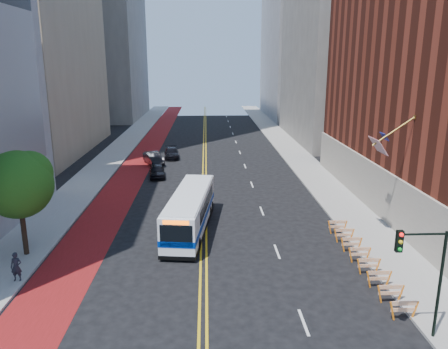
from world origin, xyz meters
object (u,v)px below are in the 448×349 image
car_c (171,153)px  pedestrian (16,267)px  car_b (153,158)px  car_a (157,171)px  street_tree (19,182)px  traffic_signal (423,263)px  transit_bus (190,210)px

car_c → pedestrian: bearing=-106.5°
car_b → car_c: (1.92, 3.35, -0.10)m
car_a → street_tree: bearing=-115.0°
street_tree → car_c: bearing=76.3°
car_a → car_c: size_ratio=0.89×
traffic_signal → car_b: size_ratio=1.13×
car_a → car_c: (0.83, 9.52, -0.03)m
street_tree → car_a: size_ratio=1.70×
street_tree → car_b: (5.08, 25.45, -4.17)m
car_a → car_c: 9.55m
pedestrian → street_tree: bearing=103.0°
traffic_signal → car_a: 32.41m
transit_bus → car_a: 15.91m
car_c → street_tree: bearing=-109.4°
traffic_signal → car_a: bearing=116.7°
street_tree → transit_bus: (10.27, 3.93, -3.38)m
transit_bus → car_c: bearing=104.6°
car_b → pedestrian: pedestrian is taller
street_tree → transit_bus: bearing=20.9°
street_tree → pedestrian: bearing=-76.8°
car_b → pedestrian: (-4.24, -29.04, 0.25)m
car_b → transit_bus: bearing=-98.3°
traffic_signal → pedestrian: traffic_signal is taller
car_b → pedestrian: 29.35m
street_tree → traffic_signal: bearing=-24.8°
traffic_signal → car_a: (-14.48, 28.84, -3.05)m
traffic_signal → car_b: (-15.57, 35.01, -2.98)m
traffic_signal → car_a: traffic_signal is taller
transit_bus → car_b: size_ratio=2.43×
street_tree → traffic_signal: street_tree is taller
traffic_signal → pedestrian: bearing=163.2°
traffic_signal → car_c: (-13.66, 38.36, -3.08)m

